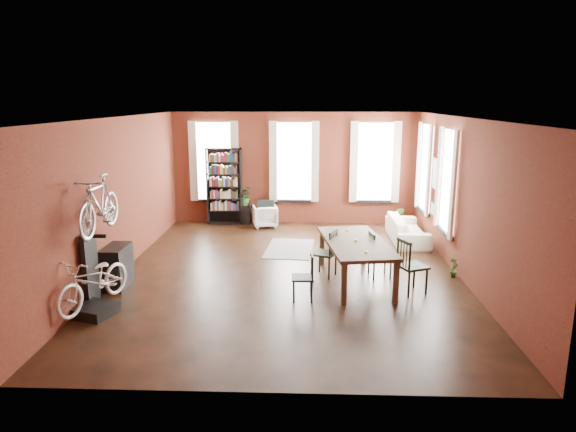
{
  "coord_description": "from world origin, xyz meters",
  "views": [
    {
      "loc": [
        0.37,
        -10.19,
        3.55
      ],
      "look_at": [
        -0.03,
        0.6,
        1.08
      ],
      "focal_mm": 32.0,
      "sensor_mm": 36.0,
      "label": 1
    }
  ],
  "objects_px": {
    "dining_chair_c": "(412,266)",
    "cream_sofa": "(408,225)",
    "bookshelf": "(225,186)",
    "bicycle_floor": "(92,257)",
    "white_armchair": "(265,215)",
    "dining_chair_d": "(380,255)",
    "bike_trainer": "(95,310)",
    "console_table": "(117,266)",
    "dining_table": "(355,262)",
    "plant_stand": "(246,215)",
    "dining_chair_b": "(324,253)",
    "dining_chair_a": "(303,277)"
  },
  "relations": [
    {
      "from": "dining_chair_c",
      "to": "cream_sofa",
      "type": "bearing_deg",
      "value": -33.38
    },
    {
      "from": "dining_chair_b",
      "to": "dining_chair_c",
      "type": "height_order",
      "value": "dining_chair_c"
    },
    {
      "from": "white_armchair",
      "to": "plant_stand",
      "type": "relative_size",
      "value": 1.27
    },
    {
      "from": "dining_table",
      "to": "console_table",
      "type": "xyz_separation_m",
      "value": [
        -4.62,
        -0.42,
        -0.02
      ]
    },
    {
      "from": "dining_table",
      "to": "plant_stand",
      "type": "xyz_separation_m",
      "value": [
        -2.72,
        4.78,
        -0.15
      ]
    },
    {
      "from": "dining_chair_c",
      "to": "bookshelf",
      "type": "xyz_separation_m",
      "value": [
        -4.35,
        5.32,
        0.58
      ]
    },
    {
      "from": "dining_chair_b",
      "to": "plant_stand",
      "type": "height_order",
      "value": "dining_chair_b"
    },
    {
      "from": "cream_sofa",
      "to": "console_table",
      "type": "relative_size",
      "value": 2.6
    },
    {
      "from": "dining_table",
      "to": "console_table",
      "type": "bearing_deg",
      "value": 176.92
    },
    {
      "from": "white_armchair",
      "to": "dining_chair_c",
      "type": "bearing_deg",
      "value": 110.76
    },
    {
      "from": "white_armchair",
      "to": "bicycle_floor",
      "type": "relative_size",
      "value": 0.4
    },
    {
      "from": "plant_stand",
      "to": "cream_sofa",
      "type": "bearing_deg",
      "value": -21.42
    },
    {
      "from": "dining_table",
      "to": "dining_chair_d",
      "type": "xyz_separation_m",
      "value": [
        0.53,
        0.32,
        0.05
      ]
    },
    {
      "from": "white_armchair",
      "to": "dining_chair_d",
      "type": "bearing_deg",
      "value": 111.35
    },
    {
      "from": "dining_chair_b",
      "to": "cream_sofa",
      "type": "xyz_separation_m",
      "value": [
        2.21,
        2.75,
        -0.08
      ]
    },
    {
      "from": "bookshelf",
      "to": "bicycle_floor",
      "type": "xyz_separation_m",
      "value": [
        -1.14,
        -6.58,
        -0.08
      ]
    },
    {
      "from": "dining_chair_c",
      "to": "plant_stand",
      "type": "bearing_deg",
      "value": 11.15
    },
    {
      "from": "dining_chair_d",
      "to": "plant_stand",
      "type": "relative_size",
      "value": 1.75
    },
    {
      "from": "bicycle_floor",
      "to": "bike_trainer",
      "type": "bearing_deg",
      "value": -173.9
    },
    {
      "from": "dining_table",
      "to": "bike_trainer",
      "type": "bearing_deg",
      "value": -166.56
    },
    {
      "from": "cream_sofa",
      "to": "bike_trainer",
      "type": "relative_size",
      "value": 3.46
    },
    {
      "from": "bike_trainer",
      "to": "plant_stand",
      "type": "height_order",
      "value": "plant_stand"
    },
    {
      "from": "plant_stand",
      "to": "dining_table",
      "type": "bearing_deg",
      "value": -60.38
    },
    {
      "from": "plant_stand",
      "to": "white_armchair",
      "type": "bearing_deg",
      "value": -30.9
    },
    {
      "from": "dining_chair_c",
      "to": "dining_chair_d",
      "type": "xyz_separation_m",
      "value": [
        -0.48,
        0.85,
        -0.05
      ]
    },
    {
      "from": "dining_chair_a",
      "to": "dining_chair_c",
      "type": "distance_m",
      "value": 2.09
    },
    {
      "from": "bike_trainer",
      "to": "plant_stand",
      "type": "distance_m",
      "value": 6.82
    },
    {
      "from": "white_armchair",
      "to": "console_table",
      "type": "distance_m",
      "value": 5.45
    },
    {
      "from": "dining_table",
      "to": "plant_stand",
      "type": "distance_m",
      "value": 5.5
    },
    {
      "from": "bicycle_floor",
      "to": "dining_table",
      "type": "bearing_deg",
      "value": 38.97
    },
    {
      "from": "bicycle_floor",
      "to": "cream_sofa",
      "type": "bearing_deg",
      "value": 55.8
    },
    {
      "from": "dining_chair_d",
      "to": "cream_sofa",
      "type": "relative_size",
      "value": 0.45
    },
    {
      "from": "dining_table",
      "to": "bicycle_floor",
      "type": "relative_size",
      "value": 1.46
    },
    {
      "from": "dining_chair_b",
      "to": "plant_stand",
      "type": "distance_m",
      "value": 4.94
    },
    {
      "from": "dining_chair_a",
      "to": "dining_chair_d",
      "type": "distance_m",
      "value": 2.03
    },
    {
      "from": "bicycle_floor",
      "to": "plant_stand",
      "type": "bearing_deg",
      "value": 92.13
    },
    {
      "from": "dining_chair_c",
      "to": "white_armchair",
      "type": "distance_m",
      "value": 5.89
    },
    {
      "from": "dining_chair_c",
      "to": "bicycle_floor",
      "type": "height_order",
      "value": "bicycle_floor"
    },
    {
      "from": "dining_table",
      "to": "console_table",
      "type": "height_order",
      "value": "dining_table"
    },
    {
      "from": "dining_chair_c",
      "to": "bicycle_floor",
      "type": "xyz_separation_m",
      "value": [
        -5.49,
        -1.27,
        0.5
      ]
    },
    {
      "from": "bike_trainer",
      "to": "cream_sofa",
      "type": "bearing_deg",
      "value": 38.52
    },
    {
      "from": "dining_chair_b",
      "to": "bookshelf",
      "type": "distance_m",
      "value": 5.26
    },
    {
      "from": "dining_table",
      "to": "bike_trainer",
      "type": "relative_size",
      "value": 4.07
    },
    {
      "from": "dining_table",
      "to": "dining_chair_c",
      "type": "height_order",
      "value": "dining_chair_c"
    },
    {
      "from": "white_armchair",
      "to": "plant_stand",
      "type": "xyz_separation_m",
      "value": [
        -0.58,
        0.34,
        -0.07
      ]
    },
    {
      "from": "bookshelf",
      "to": "console_table",
      "type": "xyz_separation_m",
      "value": [
        -1.28,
        -5.2,
        -0.7
      ]
    },
    {
      "from": "dining_chair_b",
      "to": "bicycle_floor",
      "type": "relative_size",
      "value": 0.57
    },
    {
      "from": "dining_table",
      "to": "dining_chair_a",
      "type": "height_order",
      "value": "dining_chair_a"
    },
    {
      "from": "white_armchair",
      "to": "bike_trainer",
      "type": "height_order",
      "value": "white_armchair"
    },
    {
      "from": "cream_sofa",
      "to": "bicycle_floor",
      "type": "xyz_separation_m",
      "value": [
        -6.09,
        -4.88,
        0.61
      ]
    }
  ]
}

